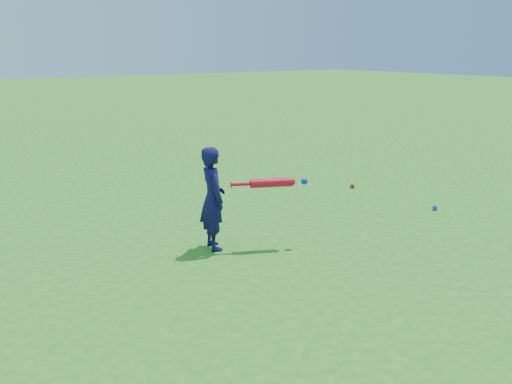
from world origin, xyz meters
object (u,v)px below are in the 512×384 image
(child, at_px, (213,198))
(ground_ball_red, at_px, (352,186))
(ground_ball_blue, at_px, (435,208))
(bat_swing, at_px, (274,183))

(child, xyz_separation_m, ground_ball_red, (3.39, 1.13, -0.56))
(child, distance_m, ground_ball_blue, 3.48)
(ground_ball_blue, bearing_deg, bat_swing, 176.83)
(ground_ball_blue, bearing_deg, ground_ball_red, 90.37)
(child, distance_m, bat_swing, 0.72)
(child, bearing_deg, ground_ball_blue, -84.02)
(ground_ball_red, distance_m, ground_ball_blue, 1.63)
(ground_ball_red, xyz_separation_m, bat_swing, (-2.78, -1.48, 0.72))
(ground_ball_blue, bearing_deg, child, 171.63)
(ground_ball_red, relative_size, ground_ball_blue, 0.99)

